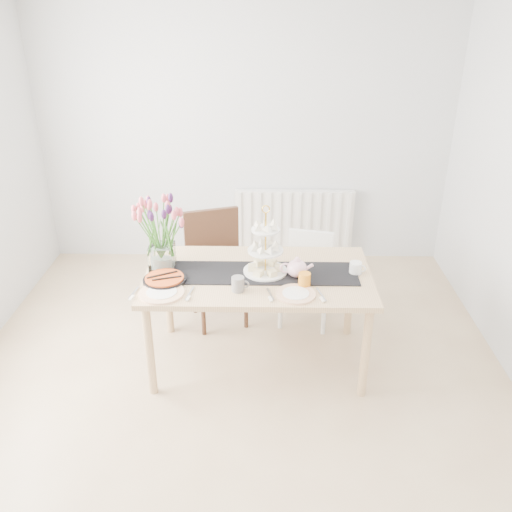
{
  "coord_description": "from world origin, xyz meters",
  "views": [
    {
      "loc": [
        0.2,
        -2.95,
        2.55
      ],
      "look_at": [
        0.14,
        0.37,
        0.91
      ],
      "focal_mm": 38.0,
      "sensor_mm": 36.0,
      "label": 1
    }
  ],
  "objects_px": {
    "chair_brown": "(216,258)",
    "mug_grey": "(238,284)",
    "tart_tin": "(165,280)",
    "plate_left": "(162,293)",
    "chair_white": "(308,271)",
    "cake_stand": "(265,256)",
    "cream_jug": "(355,268)",
    "mug_orange": "(304,280)",
    "tulip_vase": "(159,222)",
    "teapot": "(297,268)",
    "plate_right": "(296,294)",
    "dining_table": "(258,283)",
    "radiator": "(294,218)"
  },
  "relations": [
    {
      "from": "tulip_vase",
      "to": "plate_right",
      "type": "xyz_separation_m",
      "value": [
        0.94,
        -0.38,
        -0.34
      ]
    },
    {
      "from": "chair_brown",
      "to": "plate_left",
      "type": "distance_m",
      "value": 1.01
    },
    {
      "from": "mug_orange",
      "to": "chair_white",
      "type": "bearing_deg",
      "value": 22.23
    },
    {
      "from": "chair_white",
      "to": "dining_table",
      "type": "bearing_deg",
      "value": -109.61
    },
    {
      "from": "tulip_vase",
      "to": "plate_right",
      "type": "height_order",
      "value": "tulip_vase"
    },
    {
      "from": "teapot",
      "to": "tart_tin",
      "type": "bearing_deg",
      "value": -173.16
    },
    {
      "from": "chair_white",
      "to": "teapot",
      "type": "relative_size",
      "value": 3.39
    },
    {
      "from": "mug_orange",
      "to": "dining_table",
      "type": "bearing_deg",
      "value": 89.29
    },
    {
      "from": "chair_white",
      "to": "cream_jug",
      "type": "relative_size",
      "value": 8.75
    },
    {
      "from": "plate_left",
      "to": "mug_grey",
      "type": "bearing_deg",
      "value": 5.73
    },
    {
      "from": "radiator",
      "to": "plate_right",
      "type": "xyz_separation_m",
      "value": [
        -0.09,
        -2.06,
        0.31
      ]
    },
    {
      "from": "tart_tin",
      "to": "mug_grey",
      "type": "xyz_separation_m",
      "value": [
        0.51,
        -0.11,
        0.03
      ]
    },
    {
      "from": "dining_table",
      "to": "mug_grey",
      "type": "bearing_deg",
      "value": -118.12
    },
    {
      "from": "plate_right",
      "to": "cake_stand",
      "type": "bearing_deg",
      "value": 123.11
    },
    {
      "from": "radiator",
      "to": "teapot",
      "type": "xyz_separation_m",
      "value": [
        -0.07,
        -1.81,
        0.37
      ]
    },
    {
      "from": "tart_tin",
      "to": "plate_left",
      "type": "xyz_separation_m",
      "value": [
        0.01,
        -0.17,
        -0.01
      ]
    },
    {
      "from": "plate_right",
      "to": "teapot",
      "type": "bearing_deg",
      "value": 86.0
    },
    {
      "from": "cake_stand",
      "to": "teapot",
      "type": "relative_size",
      "value": 2.05
    },
    {
      "from": "tart_tin",
      "to": "plate_left",
      "type": "distance_m",
      "value": 0.17
    },
    {
      "from": "cream_jug",
      "to": "mug_orange",
      "type": "relative_size",
      "value": 0.87
    },
    {
      "from": "cream_jug",
      "to": "mug_orange",
      "type": "bearing_deg",
      "value": -132.14
    },
    {
      "from": "dining_table",
      "to": "cake_stand",
      "type": "height_order",
      "value": "cake_stand"
    },
    {
      "from": "plate_left",
      "to": "dining_table",
      "type": "bearing_deg",
      "value": 25.04
    },
    {
      "from": "cake_stand",
      "to": "dining_table",
      "type": "bearing_deg",
      "value": -166.46
    },
    {
      "from": "mug_orange",
      "to": "plate_right",
      "type": "distance_m",
      "value": 0.14
    },
    {
      "from": "chair_brown",
      "to": "mug_grey",
      "type": "distance_m",
      "value": 0.96
    },
    {
      "from": "radiator",
      "to": "tulip_vase",
      "type": "bearing_deg",
      "value": -121.64
    },
    {
      "from": "cake_stand",
      "to": "mug_grey",
      "type": "distance_m",
      "value": 0.32
    },
    {
      "from": "chair_brown",
      "to": "plate_left",
      "type": "xyz_separation_m",
      "value": [
        -0.27,
        -0.95,
        0.21
      ]
    },
    {
      "from": "tulip_vase",
      "to": "plate_left",
      "type": "distance_m",
      "value": 0.52
    },
    {
      "from": "mug_grey",
      "to": "mug_orange",
      "type": "distance_m",
      "value": 0.45
    },
    {
      "from": "tulip_vase",
      "to": "cream_jug",
      "type": "relative_size",
      "value": 7.37
    },
    {
      "from": "mug_grey",
      "to": "radiator",
      "type": "bearing_deg",
      "value": 79.12
    },
    {
      "from": "plate_right",
      "to": "mug_orange",
      "type": "bearing_deg",
      "value": 61.88
    },
    {
      "from": "tulip_vase",
      "to": "teapot",
      "type": "height_order",
      "value": "tulip_vase"
    },
    {
      "from": "dining_table",
      "to": "plate_right",
      "type": "relative_size",
      "value": 6.07
    },
    {
      "from": "teapot",
      "to": "mug_orange",
      "type": "distance_m",
      "value": 0.14
    },
    {
      "from": "dining_table",
      "to": "plate_left",
      "type": "relative_size",
      "value": 5.35
    },
    {
      "from": "mug_orange",
      "to": "teapot",
      "type": "bearing_deg",
      "value": 48.18
    },
    {
      "from": "cream_jug",
      "to": "teapot",
      "type": "bearing_deg",
      "value": -150.88
    },
    {
      "from": "plate_left",
      "to": "chair_white",
      "type": "bearing_deg",
      "value": 42.17
    },
    {
      "from": "tart_tin",
      "to": "chair_white",
      "type": "bearing_deg",
      "value": 36.53
    },
    {
      "from": "teapot",
      "to": "tart_tin",
      "type": "xyz_separation_m",
      "value": [
        -0.91,
        -0.08,
        -0.05
      ]
    },
    {
      "from": "radiator",
      "to": "tart_tin",
      "type": "distance_m",
      "value": 2.16
    },
    {
      "from": "cake_stand",
      "to": "chair_brown",
      "type": "bearing_deg",
      "value": 122.9
    },
    {
      "from": "teapot",
      "to": "chair_white",
      "type": "bearing_deg",
      "value": 80.3
    },
    {
      "from": "chair_white",
      "to": "cake_stand",
      "type": "distance_m",
      "value": 0.86
    },
    {
      "from": "plate_left",
      "to": "tart_tin",
      "type": "bearing_deg",
      "value": 92.96
    },
    {
      "from": "chair_brown",
      "to": "tart_tin",
      "type": "relative_size",
      "value": 3.16
    },
    {
      "from": "chair_brown",
      "to": "tulip_vase",
      "type": "xyz_separation_m",
      "value": [
        -0.33,
        -0.56,
        0.55
      ]
    }
  ]
}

